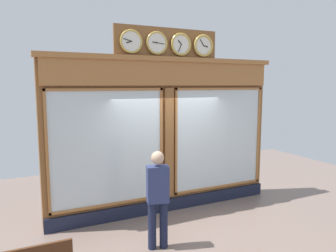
# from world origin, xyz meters

# --- Properties ---
(shop_facade) EXTENTS (5.28, 0.42, 3.95)m
(shop_facade) POSITION_xyz_m (-0.00, -0.12, 1.72)
(shop_facade) COLOR brown
(shop_facade) RESTS_ON ground_plane
(pedestrian) EXTENTS (0.40, 0.30, 1.69)m
(pedestrian) POSITION_xyz_m (0.85, 1.40, 0.93)
(pedestrian) COLOR #191E38
(pedestrian) RESTS_ON ground_plane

